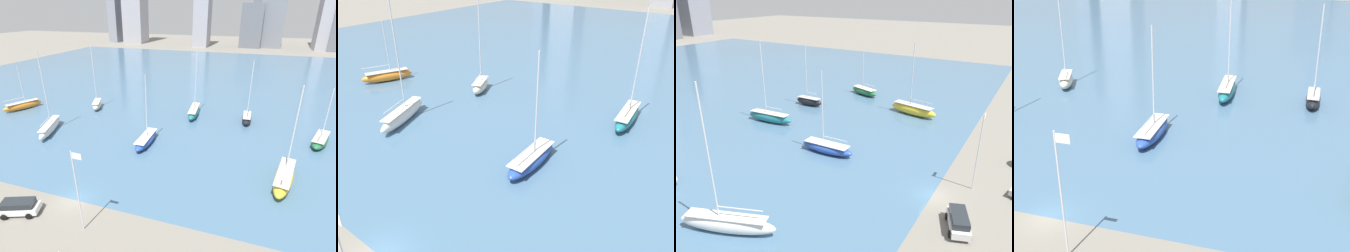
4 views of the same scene
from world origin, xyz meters
The scene contains 7 objects.
ground_plane centered at (0.00, 0.00, 0.00)m, with size 500.00×500.00×0.00m, color gray.
harbor_water centered at (0.00, 70.00, 0.00)m, with size 180.00×140.00×0.00m.
flag_pole centered at (4.27, -3.90, 5.63)m, with size 1.24×0.14×10.30m.
sailboat_cream centered at (-16.65, 32.01, 1.15)m, with size 4.39×6.60×15.90m.
sailboat_teal centered at (8.07, 34.98, 1.08)m, with size 2.94×10.15×15.72m.
sailboat_blue centered at (2.86, 17.92, 0.92)m, with size 2.73×9.13×13.08m.
sailboat_black centered at (20.26, 34.62, 1.05)m, with size 2.02×6.62×13.73m.
Camera 4 is at (20.90, -28.71, 22.92)m, focal length 50.00 mm.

